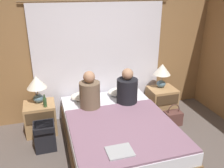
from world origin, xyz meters
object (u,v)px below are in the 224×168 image
at_px(lamp_right, 162,72).
at_px(nightstand_left, 41,118).
at_px(bed, 118,133).
at_px(handbag_on_floor, 173,118).
at_px(person_right_in_bed, 127,90).
at_px(backpack_on_floor, 45,135).
at_px(nightstand_right, 161,101).
at_px(person_left_in_bed, 90,93).
at_px(beer_bottle_on_left_stand, 45,102).
at_px(lamp_left, 37,85).
at_px(laptop_on_bed, 120,151).
at_px(pillow_left, 85,96).
at_px(pillow_right, 121,91).

bearing_deg(lamp_right, nightstand_left, -178.10).
xyz_separation_m(bed, handbag_on_floor, (1.13, 0.30, -0.09)).
distance_m(person_right_in_bed, backpack_on_floor, 1.48).
bearing_deg(nightstand_left, nightstand_right, 0.00).
xyz_separation_m(nightstand_right, person_left_in_bed, (-1.44, -0.26, 0.46)).
bearing_deg(lamp_right, beer_bottle_on_left_stand, -174.74).
relative_size(lamp_left, laptop_on_bed, 1.48).
height_order(lamp_right, person_left_in_bed, person_left_in_bed).
height_order(person_left_in_bed, backpack_on_floor, person_left_in_bed).
bearing_deg(bed, backpack_on_floor, 167.65).
xyz_separation_m(nightstand_left, beer_bottle_on_left_stand, (0.10, -0.12, 0.34)).
height_order(person_left_in_bed, beer_bottle_on_left_stand, person_left_in_bed).
distance_m(person_left_in_bed, laptop_on_bed, 1.26).
distance_m(nightstand_right, person_left_in_bed, 1.53).
distance_m(lamp_right, beer_bottle_on_left_stand, 2.16).
xyz_separation_m(person_right_in_bed, backpack_on_floor, (-1.38, -0.24, -0.47)).
bearing_deg(person_left_in_bed, pillow_left, 92.29).
bearing_deg(backpack_on_floor, lamp_left, 94.79).
bearing_deg(lamp_right, person_right_in_bed, -157.62).
height_order(nightstand_left, person_right_in_bed, person_right_in_bed).
bearing_deg(laptop_on_bed, person_right_in_bed, 66.53).
height_order(nightstand_left, beer_bottle_on_left_stand, beer_bottle_on_left_stand).
height_order(laptop_on_bed, handbag_on_floor, laptop_on_bed).
xyz_separation_m(person_left_in_bed, person_right_in_bed, (0.63, 0.00, -0.01)).
xyz_separation_m(lamp_right, pillow_left, (-1.45, 0.03, -0.31)).
relative_size(bed, person_left_in_bed, 3.29).
distance_m(pillow_left, person_right_in_bed, 0.76).
relative_size(lamp_left, person_left_in_bed, 0.72).
bearing_deg(bed, beer_bottle_on_left_stand, 149.03).
bearing_deg(beer_bottle_on_left_stand, nightstand_left, 128.74).
height_order(nightstand_left, person_left_in_bed, person_left_in_bed).
distance_m(nightstand_left, person_right_in_bed, 1.52).
xyz_separation_m(person_left_in_bed, laptop_on_bed, (0.10, -1.23, -0.22)).
distance_m(person_left_in_bed, person_right_in_bed, 0.63).
height_order(nightstand_left, pillow_right, pillow_right).
distance_m(bed, lamp_left, 1.51).
relative_size(lamp_left, pillow_left, 0.90).
bearing_deg(person_right_in_bed, nightstand_right, 17.74).
bearing_deg(person_left_in_bed, lamp_right, 13.00).
relative_size(lamp_right, pillow_left, 0.90).
bearing_deg(lamp_left, nightstand_right, -1.90).
height_order(person_left_in_bed, laptop_on_bed, person_left_in_bed).
xyz_separation_m(bed, lamp_right, (1.12, 0.81, 0.61)).
bearing_deg(lamp_left, laptop_on_bed, -60.28).
xyz_separation_m(nightstand_right, beer_bottle_on_left_stand, (-2.14, -0.12, 0.34)).
xyz_separation_m(nightstand_left, nightstand_right, (2.24, 0.00, 0.00)).
relative_size(bed, lamp_right, 4.55).
relative_size(nightstand_right, laptop_on_bed, 1.68).
height_order(bed, laptop_on_bed, laptop_on_bed).
bearing_deg(nightstand_left, handbag_on_floor, -10.98).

